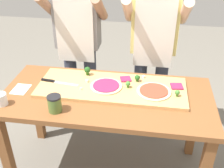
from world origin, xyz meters
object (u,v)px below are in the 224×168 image
(pizza_slice_near_left, at_px, (177,86))
(broccoli_floret_back_right, at_px, (137,78))
(broccoli_floret_back_mid, at_px, (128,84))
(sauce_jar, at_px, (55,104))
(pizza_whole_beet_magenta, at_px, (106,86))
(cheese_crumble_c, at_px, (87,81))
(pizza_whole_tomato_red, at_px, (154,91))
(broccoli_floret_back_left, at_px, (177,93))
(cheese_crumble_b, at_px, (144,77))
(chefs_knife, at_px, (54,82))
(recipe_note, at_px, (21,89))
(flour_cup, at_px, (1,100))
(prep_table, at_px, (107,107))
(cook_left, at_px, (78,36))
(cook_right, at_px, (154,41))
(cheese_crumble_a, at_px, (81,89))
(pizza_slice_far_right, at_px, (126,79))

(pizza_slice_near_left, xyz_separation_m, broccoli_floret_back_right, (-0.31, 0.04, 0.03))
(broccoli_floret_back_mid, bearing_deg, sauce_jar, -144.20)
(pizza_whole_beet_magenta, bearing_deg, sauce_jar, -132.80)
(cheese_crumble_c, bearing_deg, broccoli_floret_back_mid, -5.83)
(pizza_whole_tomato_red, distance_m, broccoli_floret_back_left, 0.17)
(broccoli_floret_back_left, bearing_deg, cheese_crumble_b, 137.55)
(chefs_knife, xyz_separation_m, recipe_note, (-0.24, -0.10, -0.03))
(flour_cup, xyz_separation_m, sauce_jar, (0.40, -0.02, 0.02))
(broccoli_floret_back_left, relative_size, cheese_crumble_c, 2.54)
(prep_table, height_order, broccoli_floret_back_mid, broccoli_floret_back_mid)
(broccoli_floret_back_right, distance_m, cook_left, 0.75)
(chefs_knife, bearing_deg, cook_right, 35.84)
(cheese_crumble_b, xyz_separation_m, cook_right, (0.06, 0.37, 0.17))
(broccoli_floret_back_right, distance_m, recipe_note, 0.92)
(broccoli_floret_back_right, bearing_deg, sauce_jar, -140.18)
(pizza_slice_near_left, relative_size, cook_left, 0.05)
(cheese_crumble_a, distance_m, cheese_crumble_b, 0.53)
(prep_table, height_order, chefs_knife, chefs_knife)
(chefs_knife, height_order, cheese_crumble_b, cheese_crumble_b)
(broccoli_floret_back_mid, height_order, cook_right, cook_right)
(prep_table, distance_m, cook_left, 0.79)
(prep_table, xyz_separation_m, cook_right, (0.32, 0.62, 0.32))
(pizza_whole_tomato_red, bearing_deg, pizza_slice_far_right, 146.66)
(pizza_slice_far_right, height_order, cheese_crumble_a, cheese_crumble_a)
(chefs_knife, relative_size, pizza_whole_tomato_red, 1.20)
(pizza_slice_far_right, bearing_deg, broccoli_floret_back_right, -7.03)
(chefs_knife, bearing_deg, recipe_note, -156.62)
(broccoli_floret_back_mid, distance_m, cook_left, 0.77)
(pizza_slice_far_right, bearing_deg, recipe_note, -163.93)
(pizza_whole_tomato_red, relative_size, flour_cup, 2.97)
(prep_table, bearing_deg, recipe_note, -177.71)
(pizza_whole_beet_magenta, xyz_separation_m, pizza_slice_far_right, (0.14, 0.13, -0.00))
(flour_cup, height_order, recipe_note, flour_cup)
(cheese_crumble_a, bearing_deg, cheese_crumble_b, 28.43)
(cheese_crumble_a, distance_m, sauce_jar, 0.28)
(cook_left, bearing_deg, recipe_note, -114.87)
(pizza_whole_beet_magenta, bearing_deg, cheese_crumble_c, 163.82)
(pizza_whole_beet_magenta, height_order, cook_right, cook_right)
(recipe_note, bearing_deg, cook_right, 33.11)
(pizza_slice_far_right, height_order, cook_left, cook_left)
(cheese_crumble_b, bearing_deg, prep_table, -135.79)
(chefs_knife, relative_size, broccoli_floret_back_mid, 5.76)
(broccoli_floret_back_mid, xyz_separation_m, cheese_crumble_a, (-0.35, -0.08, -0.03))
(cheese_crumble_b, distance_m, recipe_note, 0.98)
(prep_table, bearing_deg, sauce_jar, -141.45)
(broccoli_floret_back_mid, bearing_deg, pizza_slice_near_left, 10.17)
(broccoli_floret_back_right, relative_size, cheese_crumble_b, 3.02)
(cheese_crumble_a, bearing_deg, broccoli_floret_back_mid, 12.82)
(cook_left, bearing_deg, prep_table, -59.10)
(prep_table, bearing_deg, cook_right, 62.63)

